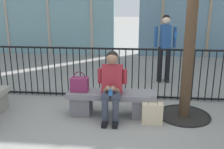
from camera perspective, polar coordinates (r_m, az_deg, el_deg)
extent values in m
plane|color=gray|center=(4.84, -0.12, -8.90)|extent=(60.00, 60.00, 0.00)
cube|color=slate|center=(4.68, -0.12, -4.46)|extent=(1.60, 0.44, 0.10)
cube|color=slate|center=(4.85, -6.76, -6.68)|extent=(0.36, 0.37, 0.35)
cube|color=slate|center=(4.74, 6.67, -7.21)|extent=(0.36, 0.37, 0.35)
cylinder|color=#383D4C|center=(4.50, -1.26, -4.39)|extent=(0.15, 0.40, 0.15)
cylinder|color=#383D4C|center=(4.41, -1.56, -8.28)|extent=(0.11, 0.11, 0.45)
cube|color=black|center=(4.43, -1.65, -10.78)|extent=(0.09, 0.22, 0.08)
cylinder|color=#383D4C|center=(4.48, 1.03, -4.47)|extent=(0.15, 0.40, 0.15)
cylinder|color=#383D4C|center=(4.39, 0.79, -8.38)|extent=(0.11, 0.11, 0.45)
cube|color=black|center=(4.41, 0.71, -10.89)|extent=(0.09, 0.22, 0.08)
cube|color=maroon|center=(4.54, 0.06, -0.98)|extent=(0.36, 0.30, 0.55)
cylinder|color=maroon|center=(4.55, -2.69, -0.29)|extent=(0.08, 0.08, 0.26)
cylinder|color=#8E664C|center=(4.38, -1.27, -3.29)|extent=(0.16, 0.28, 0.20)
cylinder|color=maroon|center=(4.51, 2.84, -0.45)|extent=(0.08, 0.08, 0.26)
cylinder|color=#8E664C|center=(4.36, 0.82, -3.36)|extent=(0.16, 0.28, 0.20)
cube|color=#2D6BB7|center=(4.32, -0.31, -3.84)|extent=(0.07, 0.10, 0.13)
sphere|color=#8E664C|center=(4.43, 0.04, 3.53)|extent=(0.20, 0.20, 0.20)
sphere|color=black|center=(4.45, 0.08, 3.99)|extent=(0.20, 0.20, 0.20)
cube|color=#7A234C|center=(4.70, -7.19, -2.19)|extent=(0.31, 0.20, 0.26)
torus|color=#49152D|center=(4.66, -7.24, -0.64)|extent=(0.22, 0.02, 0.22)
cube|color=beige|center=(4.50, 8.90, -8.51)|extent=(0.35, 0.17, 0.37)
torus|color=#685E4C|center=(4.36, 9.06, -6.41)|extent=(0.17, 0.01, 0.17)
torus|color=#685E4C|center=(4.48, 8.98, -5.81)|extent=(0.17, 0.01, 0.17)
cylinder|color=black|center=(6.78, 10.55, 2.23)|extent=(0.13, 0.13, 0.90)
cube|color=black|center=(6.86, 10.40, -1.26)|extent=(0.09, 0.22, 0.06)
cylinder|color=black|center=(6.80, 12.23, 2.17)|extent=(0.13, 0.13, 0.90)
cube|color=black|center=(6.88, 12.06, -1.30)|extent=(0.09, 0.22, 0.06)
cube|color=#234C8C|center=(6.66, 11.74, 8.31)|extent=(0.26, 0.40, 0.56)
cylinder|color=#234C8C|center=(6.64, 9.69, 8.22)|extent=(0.08, 0.08, 0.52)
cylinder|color=#234C8C|center=(6.69, 13.75, 8.05)|extent=(0.08, 0.08, 0.52)
sphere|color=beige|center=(6.62, 11.93, 11.74)|extent=(0.20, 0.20, 0.20)
sphere|color=black|center=(6.64, 11.93, 12.01)|extent=(0.20, 0.20, 0.20)
cube|color=#2D6BB7|center=(6.59, 13.94, 8.52)|extent=(0.07, 0.01, 0.14)
cylinder|color=black|center=(6.24, -23.59, 0.87)|extent=(0.02, 0.02, 1.10)
cylinder|color=black|center=(6.17, -22.46, 0.85)|extent=(0.02, 0.02, 1.10)
cylinder|color=black|center=(6.11, -21.30, 0.82)|extent=(0.02, 0.02, 1.10)
cylinder|color=black|center=(6.04, -20.12, 0.79)|extent=(0.02, 0.02, 1.10)
cylinder|color=black|center=(5.99, -18.91, 0.76)|extent=(0.02, 0.02, 1.10)
cylinder|color=black|center=(5.93, -17.68, 0.73)|extent=(0.02, 0.02, 1.10)
cylinder|color=black|center=(5.87, -16.43, 0.70)|extent=(0.02, 0.02, 1.10)
cylinder|color=black|center=(5.82, -15.15, 0.67)|extent=(0.02, 0.02, 1.10)
cylinder|color=black|center=(5.78, -13.85, 0.63)|extent=(0.02, 0.02, 1.10)
cylinder|color=black|center=(5.73, -12.54, 0.60)|extent=(0.02, 0.02, 1.10)
cylinder|color=black|center=(5.69, -11.20, 0.56)|extent=(0.02, 0.02, 1.10)
cylinder|color=black|center=(5.65, -9.84, 0.53)|extent=(0.02, 0.02, 1.10)
cylinder|color=black|center=(5.61, -8.46, 0.49)|extent=(0.02, 0.02, 1.10)
cylinder|color=black|center=(5.58, -7.07, 0.45)|extent=(0.02, 0.02, 1.10)
cylinder|color=black|center=(5.55, -5.66, 0.42)|extent=(0.02, 0.02, 1.10)
cylinder|color=black|center=(5.53, -4.24, 0.38)|extent=(0.02, 0.02, 1.10)
cylinder|color=black|center=(5.51, -2.80, 0.34)|extent=(0.02, 0.02, 1.10)
cylinder|color=black|center=(5.49, -1.36, 0.30)|extent=(0.02, 0.02, 1.10)
cylinder|color=black|center=(5.47, 0.10, 0.26)|extent=(0.02, 0.02, 1.10)
cylinder|color=black|center=(5.46, 1.56, 0.22)|extent=(0.02, 0.02, 1.10)
cylinder|color=black|center=(5.45, 3.02, 0.18)|extent=(0.02, 0.02, 1.10)
cylinder|color=black|center=(5.45, 4.49, 0.14)|extent=(0.02, 0.02, 1.10)
cylinder|color=black|center=(5.45, 5.96, 0.09)|extent=(0.02, 0.02, 1.10)
cylinder|color=black|center=(5.45, 7.43, 0.05)|extent=(0.02, 0.02, 1.10)
cylinder|color=black|center=(5.46, 8.90, 0.01)|extent=(0.02, 0.02, 1.10)
cylinder|color=black|center=(5.47, 10.37, -0.03)|extent=(0.02, 0.02, 1.10)
cylinder|color=black|center=(5.48, 11.82, -0.07)|extent=(0.02, 0.02, 1.10)
cylinder|color=black|center=(5.50, 13.27, -0.11)|extent=(0.02, 0.02, 1.10)
cylinder|color=black|center=(5.52, 14.71, -0.15)|extent=(0.02, 0.02, 1.10)
cylinder|color=black|center=(5.54, 16.14, -0.19)|extent=(0.02, 0.02, 1.10)
cylinder|color=black|center=(5.57, 17.56, -0.23)|extent=(0.02, 0.02, 1.10)
cylinder|color=black|center=(5.60, 18.96, -0.27)|extent=(0.02, 0.02, 1.10)
cylinder|color=black|center=(5.63, 20.34, -0.31)|extent=(0.02, 0.02, 1.10)
cylinder|color=black|center=(5.67, 21.71, -0.34)|extent=(0.02, 0.02, 1.10)
cylinder|color=black|center=(5.71, 23.06, -0.38)|extent=(0.02, 0.02, 1.10)
cube|color=black|center=(5.62, 0.80, -4.68)|extent=(9.93, 0.04, 0.04)
cube|color=black|center=(5.34, 0.85, 5.72)|extent=(9.93, 0.04, 0.04)
cylinder|color=black|center=(4.97, 15.58, -8.72)|extent=(0.94, 0.94, 0.01)
torus|color=black|center=(4.97, 15.58, -8.66)|extent=(0.97, 0.97, 0.03)
cylinder|color=#423021|center=(4.55, 17.19, 11.07)|extent=(0.19, 0.19, 3.40)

